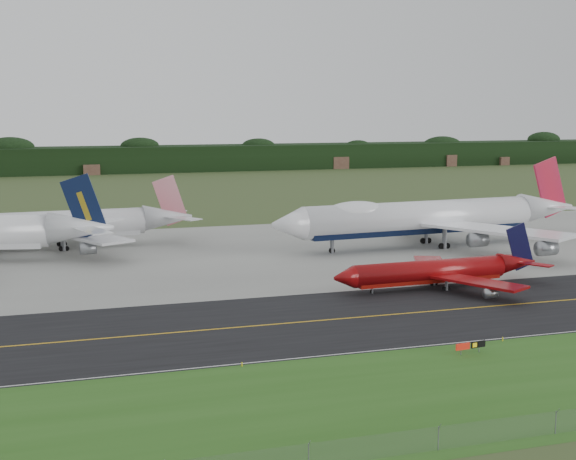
# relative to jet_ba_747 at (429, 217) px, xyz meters

# --- Properties ---
(ground) EXTENTS (600.00, 600.00, 0.00)m
(ground) POSITION_rel_jet_ba_747_xyz_m (-29.82, -46.92, -6.40)
(ground) COLOR #364A22
(ground) RESTS_ON ground
(grass_verge) EXTENTS (400.00, 30.00, 0.01)m
(grass_verge) POSITION_rel_jet_ba_747_xyz_m (-29.82, -81.92, -6.39)
(grass_verge) COLOR #2A591A
(grass_verge) RESTS_ON ground
(taxiway) EXTENTS (400.00, 32.00, 0.02)m
(taxiway) POSITION_rel_jet_ba_747_xyz_m (-29.82, -50.92, -6.39)
(taxiway) COLOR black
(taxiway) RESTS_ON ground
(apron) EXTENTS (400.00, 78.00, 0.01)m
(apron) POSITION_rel_jet_ba_747_xyz_m (-29.82, 4.08, -6.39)
(apron) COLOR gray
(apron) RESTS_ON ground
(taxiway_centreline) EXTENTS (400.00, 0.40, 0.00)m
(taxiway_centreline) POSITION_rel_jet_ba_747_xyz_m (-29.82, -50.92, -6.37)
(taxiway_centreline) COLOR gold
(taxiway_centreline) RESTS_ON taxiway
(taxiway_edge_line) EXTENTS (400.00, 0.25, 0.00)m
(taxiway_edge_line) POSITION_rel_jet_ba_747_xyz_m (-29.82, -66.42, -6.37)
(taxiway_edge_line) COLOR silver
(taxiway_edge_line) RESTS_ON taxiway
(horizon_treeline) EXTENTS (700.00, 25.00, 12.00)m
(horizon_treeline) POSITION_rel_jet_ba_747_xyz_m (-29.82, 226.85, -0.93)
(horizon_treeline) COLOR black
(horizon_treeline) RESTS_ON ground
(jet_ba_747) EXTENTS (74.83, 61.80, 18.80)m
(jet_ba_747) POSITION_rel_jet_ba_747_xyz_m (0.00, 0.00, 0.00)
(jet_ba_747) COLOR white
(jet_ba_747) RESTS_ON ground
(jet_red_737) EXTENTS (38.01, 31.01, 10.27)m
(jet_red_737) POSITION_rel_jet_ba_747_xyz_m (-17.03, -37.16, -3.56)
(jet_red_737) COLOR maroon
(jet_red_737) RESTS_ON ground
(jet_star_tail) EXTENTS (57.34, 48.04, 15.14)m
(jet_star_tail) POSITION_rel_jet_ba_747_xyz_m (-76.13, 20.87, -1.35)
(jet_star_tail) COLOR silver
(jet_star_tail) RESTS_ON ground
(taxiway_sign) EXTENTS (4.30, 0.68, 1.44)m
(taxiway_sign) POSITION_rel_jet_ba_747_xyz_m (-30.75, -70.91, -5.39)
(taxiway_sign) COLOR slate
(taxiway_sign) RESTS_ON ground
(edge_marker_left) EXTENTS (0.16, 0.16, 0.50)m
(edge_marker_left) POSITION_rel_jet_ba_747_xyz_m (-58.62, -67.42, -6.15)
(edge_marker_left) COLOR yellow
(edge_marker_left) RESTS_ON ground
(edge_marker_center) EXTENTS (0.16, 0.16, 0.50)m
(edge_marker_center) POSITION_rel_jet_ba_747_xyz_m (-24.03, -67.42, -6.15)
(edge_marker_center) COLOR yellow
(edge_marker_center) RESTS_ON ground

